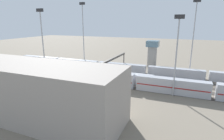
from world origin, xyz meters
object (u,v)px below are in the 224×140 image
light_mast_0 (83,28)px  train_on_track_0 (121,67)px  maintenance_shed (20,88)px  control_tower (152,52)px  train_on_track_3 (95,74)px  light_mast_3 (177,46)px  signal_gantry (115,60)px  light_mast_1 (42,36)px  light_mast_2 (194,30)px  train_on_track_4 (104,78)px

light_mast_0 → train_on_track_0: bearing=172.9°
maintenance_shed → control_tower: size_ratio=3.93×
light_mast_0 → train_on_track_3: bearing=131.0°
light_mast_3 → signal_gantry: (24.49, -12.10, -8.61)m
train_on_track_3 → light_mast_0: size_ratio=1.47×
train_on_track_0 → light_mast_1: 37.11m
light_mast_1 → light_mast_3: 49.32m
light_mast_2 → signal_gantry: 34.54m
train_on_track_3 → maintenance_shed: (3.89, 33.22, 4.64)m
signal_gantry → maintenance_shed: 39.65m
train_on_track_4 → control_tower: (-11.32, -35.50, 5.31)m
train_on_track_4 → signal_gantry: signal_gantry is taller
light_mast_1 → maintenance_shed: 30.73m
train_on_track_0 → signal_gantry: bearing=92.5°
train_on_track_4 → signal_gantry: 11.10m
light_mast_1 → signal_gantry: bearing=-151.8°
light_mast_2 → control_tower: size_ratio=2.33×
light_mast_3 → light_mast_2: bearing=-100.5°
signal_gantry → train_on_track_3: bearing=37.0°
train_on_track_3 → light_mast_1: size_ratio=1.71×
light_mast_2 → control_tower: bearing=-32.9°
train_on_track_3 → light_mast_1: bearing=24.5°
light_mast_0 → light_mast_2: light_mast_0 is taller
light_mast_1 → light_mast_3: light_mast_1 is taller
light_mast_0 → light_mast_2: 51.28m
train_on_track_3 → signal_gantry: size_ratio=1.89×
light_mast_3 → maintenance_shed: bearing=36.7°
train_on_track_0 → maintenance_shed: maintenance_shed is taller
train_on_track_3 → light_mast_2: (-35.90, -18.67, 17.65)m
train_on_track_3 → train_on_track_0: (-6.20, -15.00, 0.00)m
maintenance_shed → train_on_track_0: bearing=-101.8°
train_on_track_3 → train_on_track_4: 8.06m
light_mast_1 → maintenance_shed: size_ratio=0.52×
train_on_track_4 → light_mast_1: size_ratio=4.33×
light_mast_0 → light_mast_3: light_mast_0 is taller
light_mast_1 → train_on_track_3: bearing=-155.5°
maintenance_shed → control_tower: 67.26m
train_on_track_4 → light_mast_0: size_ratio=3.73×
signal_gantry → maintenance_shed: size_ratio=0.47×
light_mast_1 → train_on_track_0: bearing=-136.3°
train_on_track_4 → light_mast_2: size_ratio=3.80×
train_on_track_4 → train_on_track_0: bearing=-89.7°
light_mast_0 → control_tower: 37.39m
light_mast_3 → signal_gantry: light_mast_3 is taller
maintenance_shed → light_mast_3: bearing=-143.3°
light_mast_0 → train_on_track_4: bearing=133.7°
light_mast_0 → light_mast_2: bearing=-178.9°
light_mast_0 → signal_gantry: light_mast_0 is taller
train_on_track_3 → signal_gantry: bearing=-143.0°
train_on_track_3 → control_tower: (-17.62, -30.50, 5.90)m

